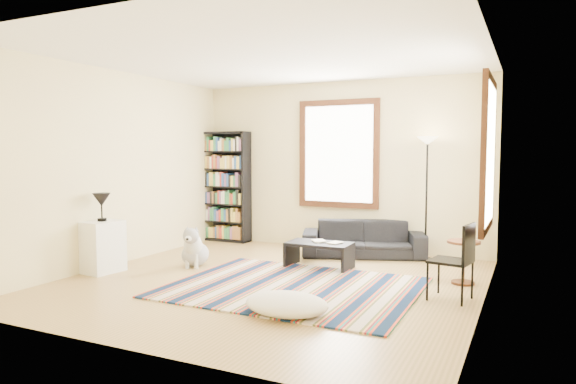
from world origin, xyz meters
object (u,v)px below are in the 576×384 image
at_px(floor_cushion, 287,304).
at_px(folding_chair, 450,261).
at_px(coffee_table, 319,255).
at_px(white_cabinet, 103,247).
at_px(bookshelf, 226,187).
at_px(dog, 195,246).
at_px(floor_lamp, 426,199).
at_px(side_table, 463,262).
at_px(sofa, 363,239).

bearing_deg(floor_cushion, folding_chair, 41.86).
bearing_deg(coffee_table, white_cabinet, -149.37).
xyz_separation_m(coffee_table, floor_cushion, (0.49, -2.10, -0.07)).
height_order(bookshelf, dog, bookshelf).
bearing_deg(folding_chair, dog, -172.53).
bearing_deg(white_cabinet, coffee_table, 36.62).
distance_m(bookshelf, dog, 2.24).
height_order(folding_chair, dog, folding_chair).
xyz_separation_m(coffee_table, floor_lamp, (1.26, 1.16, 0.75)).
bearing_deg(floor_cushion, coffee_table, 103.20).
xyz_separation_m(bookshelf, floor_cushion, (2.87, -3.43, -0.89)).
bearing_deg(coffee_table, bookshelf, 150.81).
xyz_separation_m(floor_cushion, floor_lamp, (0.77, 3.26, 0.82)).
height_order(bookshelf, white_cabinet, bookshelf).
bearing_deg(dog, bookshelf, 92.09).
relative_size(floor_lamp, side_table, 3.44).
bearing_deg(floor_cushion, bookshelf, 129.95).
bearing_deg(bookshelf, sofa, -5.72).
distance_m(floor_cushion, white_cabinet, 3.11).
relative_size(sofa, floor_lamp, 1.01).
xyz_separation_m(floor_cushion, white_cabinet, (-3.05, 0.58, 0.24)).
bearing_deg(floor_cushion, white_cabinet, 169.16).
xyz_separation_m(floor_lamp, white_cabinet, (-3.81, -2.67, -0.58)).
distance_m(coffee_table, side_table, 1.95).
bearing_deg(side_table, floor_lamp, 119.27).
height_order(bookshelf, coffee_table, bookshelf).
xyz_separation_m(folding_chair, dog, (-3.54, 0.18, -0.14)).
height_order(floor_cushion, folding_chair, folding_chair).
height_order(floor_lamp, dog, floor_lamp).
height_order(side_table, folding_chair, folding_chair).
bearing_deg(sofa, side_table, -54.58).
height_order(floor_cushion, white_cabinet, white_cabinet).
height_order(sofa, white_cabinet, white_cabinet).
bearing_deg(side_table, coffee_table, 178.11).
height_order(sofa, coffee_table, sofa).
relative_size(side_table, folding_chair, 0.63).
relative_size(coffee_table, white_cabinet, 1.29).
height_order(floor_cushion, dog, dog).
bearing_deg(dog, sofa, 23.19).
distance_m(bookshelf, coffee_table, 2.84).
xyz_separation_m(sofa, dog, (-1.96, -1.72, 0.01)).
relative_size(floor_lamp, dog, 3.26).
relative_size(floor_cushion, white_cabinet, 1.24).
bearing_deg(dog, floor_cushion, -51.93).
xyz_separation_m(floor_cushion, folding_chair, (1.40, 1.26, 0.32)).
relative_size(floor_cushion, floor_lamp, 0.47).
relative_size(coffee_table, side_table, 1.67).
height_order(coffee_table, white_cabinet, white_cabinet).
xyz_separation_m(sofa, bookshelf, (-2.70, 0.27, 0.73)).
xyz_separation_m(bookshelf, folding_chair, (4.27, -2.17, -0.57)).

